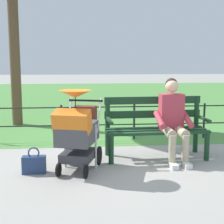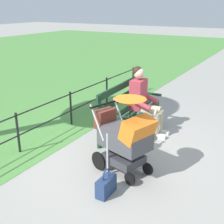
{
  "view_description": "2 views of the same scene",
  "coord_description": "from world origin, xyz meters",
  "px_view_note": "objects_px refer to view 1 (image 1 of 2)",
  "views": [
    {
      "loc": [
        0.31,
        5.11,
        1.56
      ],
      "look_at": [
        -0.14,
        0.15,
        0.78
      ],
      "focal_mm": 54.09,
      "sensor_mm": 36.0,
      "label": 1
    },
    {
      "loc": [
        3.77,
        2.25,
        2.32
      ],
      "look_at": [
        -0.11,
        -0.01,
        0.7
      ],
      "focal_mm": 47.45,
      "sensor_mm": 36.0,
      "label": 2
    }
  ],
  "objects_px": {
    "stroller": "(77,130)",
    "handbag": "(34,164)",
    "person_on_bench": "(173,117)",
    "park_bench": "(155,125)"
  },
  "relations": [
    {
      "from": "park_bench",
      "to": "person_on_bench",
      "type": "height_order",
      "value": "person_on_bench"
    },
    {
      "from": "person_on_bench",
      "to": "handbag",
      "type": "relative_size",
      "value": 3.45
    },
    {
      "from": "person_on_bench",
      "to": "stroller",
      "type": "distance_m",
      "value": 1.52
    },
    {
      "from": "person_on_bench",
      "to": "stroller",
      "type": "height_order",
      "value": "person_on_bench"
    },
    {
      "from": "park_bench",
      "to": "stroller",
      "type": "relative_size",
      "value": 1.41
    },
    {
      "from": "person_on_bench",
      "to": "park_bench",
      "type": "bearing_deg",
      "value": -43.9
    },
    {
      "from": "handbag",
      "to": "person_on_bench",
      "type": "bearing_deg",
      "value": -168.18
    },
    {
      "from": "stroller",
      "to": "handbag",
      "type": "bearing_deg",
      "value": 3.95
    },
    {
      "from": "park_bench",
      "to": "stroller",
      "type": "xyz_separation_m",
      "value": [
        1.23,
        0.61,
        0.07
      ]
    },
    {
      "from": "stroller",
      "to": "park_bench",
      "type": "bearing_deg",
      "value": -153.52
    }
  ]
}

